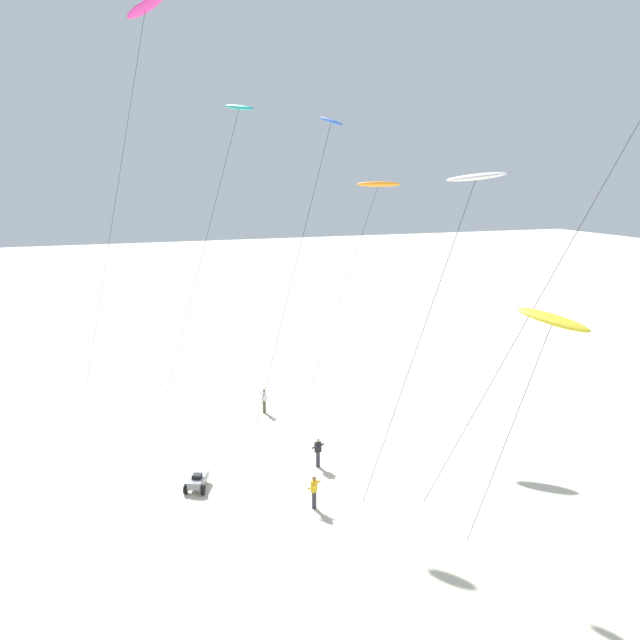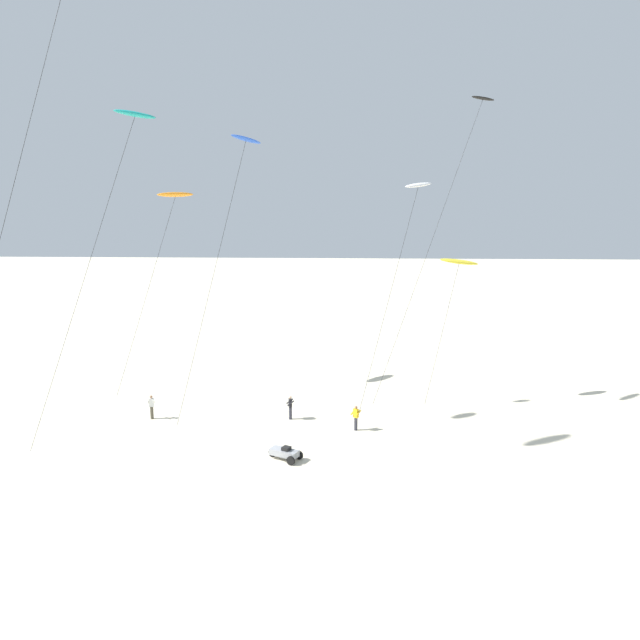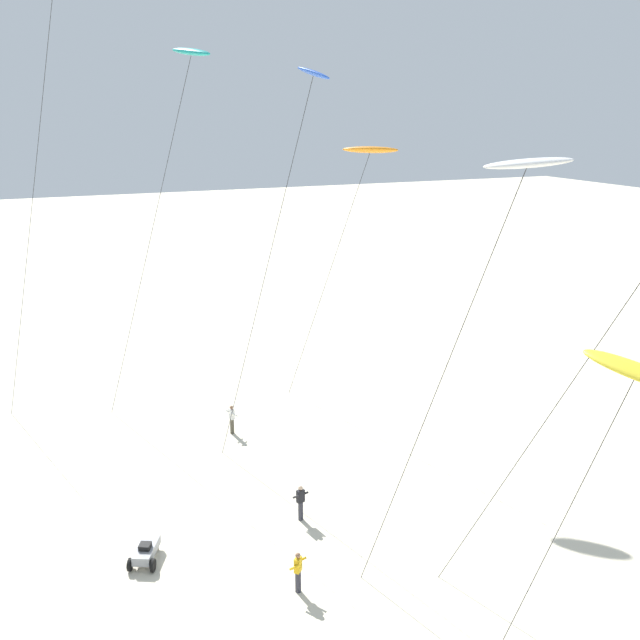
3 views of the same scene
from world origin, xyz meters
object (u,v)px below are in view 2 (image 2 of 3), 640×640
object	(u,v)px
kite_white	(418,188)
kite_blue	(244,147)
kite_black	(478,113)
kite_yellow	(459,262)
beach_buggy	(285,453)
kite_flyer_nearest	(356,417)
kite_flyer_furthest	(152,406)
kite_teal	(134,118)
kite_flyer_middle	(290,407)
kite_orange	(175,195)

from	to	relation	value
kite_white	kite_blue	world-z (taller)	kite_blue
kite_black	kite_yellow	bearing A→B (deg)	-112.07
kite_blue	beach_buggy	size ratio (longest dim) A/B	9.17
kite_flyer_nearest	kite_flyer_furthest	size ratio (longest dim) A/B	1.00
kite_flyer_nearest	kite_teal	bearing A→B (deg)	179.86
kite_flyer_middle	kite_flyer_furthest	xyz separation A→B (m)	(-9.54, -0.39, 0.00)
beach_buggy	kite_black	bearing A→B (deg)	50.59
beach_buggy	kite_teal	bearing A→B (deg)	152.54
kite_teal	kite_white	bearing A→B (deg)	17.22
kite_orange	kite_flyer_furthest	distance (m)	16.51
kite_flyer_nearest	beach_buggy	world-z (taller)	kite_flyer_nearest
kite_yellow	kite_teal	bearing A→B (deg)	-161.20
kite_teal	kite_blue	bearing A→B (deg)	30.56
kite_teal	beach_buggy	xyz separation A→B (m)	(9.51, -4.94, -19.29)
kite_black	kite_flyer_middle	world-z (taller)	kite_black
kite_flyer_middle	kite_flyer_furthest	bearing A→B (deg)	-177.65
kite_flyer_nearest	kite_blue	bearing A→B (deg)	154.45
kite_black	kite_flyer_nearest	xyz separation A→B (m)	(-9.14, -11.24, -20.47)
kite_blue	kite_teal	xyz separation A→B (m)	(-6.08, -3.59, 1.45)
kite_orange	kite_yellow	bearing A→B (deg)	-6.53
kite_yellow	kite_flyer_furthest	size ratio (longest dim) A/B	6.48
kite_blue	kite_orange	bearing A→B (deg)	136.93
kite_flyer_middle	kite_orange	bearing A→B (deg)	140.69
kite_yellow	kite_flyer_nearest	xyz separation A→B (m)	(-7.51, -7.24, -9.45)
kite_black	beach_buggy	xyz separation A→B (m)	(-13.27, -16.15, -20.93)
kite_orange	kite_flyer_nearest	bearing A→B (deg)	-34.58
kite_yellow	kite_flyer_middle	size ratio (longest dim) A/B	6.48
kite_flyer_nearest	kite_black	bearing A→B (deg)	50.90
kite_flyer_middle	kite_teal	bearing A→B (deg)	-168.84
kite_white	beach_buggy	bearing A→B (deg)	-128.41
kite_blue	kite_flyer_nearest	xyz separation A→B (m)	(7.57, -3.62, -17.37)
kite_black	kite_blue	distance (m)	18.63
kite_yellow	kite_blue	bearing A→B (deg)	-166.52
kite_orange	kite_flyer_nearest	distance (m)	22.30
kite_blue	kite_flyer_furthest	bearing A→B (deg)	-161.38
kite_orange	kite_flyer_middle	distance (m)	18.94
kite_flyer_nearest	kite_flyer_middle	world-z (taller)	same
kite_teal	beach_buggy	bearing A→B (deg)	-27.46
kite_white	beach_buggy	size ratio (longest dim) A/B	7.71
kite_teal	kite_flyer_nearest	bearing A→B (deg)	-0.14
kite_orange	kite_flyer_nearest	size ratio (longest dim) A/B	9.30
kite_flyer_middle	kite_blue	bearing A→B (deg)	150.13
kite_yellow	kite_flyer_nearest	distance (m)	14.08
kite_blue	beach_buggy	bearing A→B (deg)	-68.07
kite_blue	kite_flyer_furthest	xyz separation A→B (m)	(-6.44, -2.17, -17.37)
kite_teal	kite_flyer_furthest	size ratio (longest dim) A/B	12.12
kite_yellow	beach_buggy	world-z (taller)	kite_yellow
kite_teal	kite_orange	bearing A→B (deg)	92.60
kite_teal	kite_yellow	distance (m)	24.24
kite_black	kite_blue	world-z (taller)	kite_black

